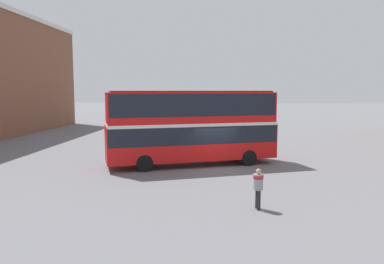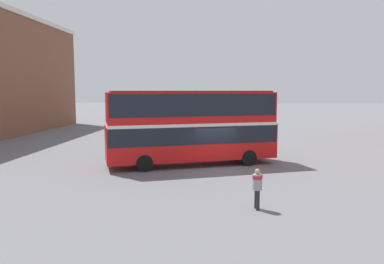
{
  "view_description": "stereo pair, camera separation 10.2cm",
  "coord_description": "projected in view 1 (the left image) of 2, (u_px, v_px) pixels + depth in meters",
  "views": [
    {
      "loc": [
        0.04,
        -22.99,
        4.83
      ],
      "look_at": [
        -1.58,
        0.85,
        2.16
      ],
      "focal_mm": 35.0,
      "sensor_mm": 36.0,
      "label": 1
    },
    {
      "loc": [
        0.14,
        -22.98,
        4.83
      ],
      "look_at": [
        -1.58,
        0.85,
        2.16
      ],
      "focal_mm": 35.0,
      "sensor_mm": 36.0,
      "label": 2
    }
  ],
  "objects": [
    {
      "name": "double_decker_bus",
      "position": [
        192.0,
        123.0,
        23.98
      ],
      "size": [
        11.09,
        6.0,
        4.81
      ],
      "rotation": [
        0.0,
        0.0,
        0.34
      ],
      "color": "red",
      "rests_on": "ground_plane"
    },
    {
      "name": "parked_car_kerb_near",
      "position": [
        238.0,
        134.0,
        35.25
      ],
      "size": [
        4.34,
        1.98,
        1.45
      ],
      "rotation": [
        0.0,
        0.0,
        0.06
      ],
      "color": "silver",
      "rests_on": "ground_plane"
    },
    {
      "name": "pedestrian_foreground",
      "position": [
        258.0,
        184.0,
        15.17
      ],
      "size": [
        0.47,
        0.47,
        1.68
      ],
      "rotation": [
        0.0,
        0.0,
        3.29
      ],
      "color": "#232328",
      "rests_on": "ground_plane"
    },
    {
      "name": "ground_plane",
      "position": [
        216.0,
        168.0,
        23.34
      ],
      "size": [
        240.0,
        240.0,
        0.0
      ],
      "primitive_type": "plane",
      "color": "slate"
    }
  ]
}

